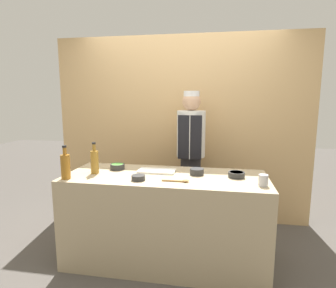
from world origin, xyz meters
name	(u,v)px	position (x,y,z in m)	size (l,w,h in m)	color
ground_plane	(165,260)	(0.00, 0.00, 0.00)	(14.00, 14.00, 0.00)	#4C4742
cabinet_wall	(181,129)	(0.00, 1.14, 1.20)	(3.32, 0.18, 2.40)	tan
counter	(165,219)	(0.00, 0.00, 0.44)	(1.93, 0.75, 0.88)	tan
sauce_bowl_white	(138,177)	(-0.21, -0.20, 0.91)	(0.12, 0.12, 0.05)	#2D2D2D
sauce_bowl_red	(197,171)	(0.30, 0.08, 0.92)	(0.13, 0.13, 0.06)	#2D2D2D
sauce_bowl_green	(117,166)	(-0.53, 0.14, 0.91)	(0.15, 0.15, 0.06)	#2D2D2D
sauce_bowl_brown	(236,174)	(0.67, 0.05, 0.91)	(0.15, 0.15, 0.05)	#2D2D2D
cutting_board	(157,171)	(-0.11, 0.10, 0.89)	(0.37, 0.18, 0.02)	white
bottle_amber	(65,166)	(-0.88, -0.27, 1.00)	(0.08, 0.08, 0.31)	#9E661E
bottle_vinegar	(95,161)	(-0.69, -0.05, 1.00)	(0.08, 0.08, 0.31)	olive
cup_steel	(263,180)	(0.87, -0.18, 0.93)	(0.08, 0.08, 0.10)	#B7B7BC
wooden_spoon	(179,181)	(0.16, -0.19, 0.89)	(0.24, 0.04, 0.03)	#B2844C
chef_center	(191,156)	(0.17, 0.74, 0.93)	(0.34, 0.34, 1.69)	#28282D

